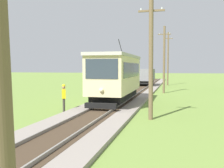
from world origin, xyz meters
The scene contains 6 objects.
red_tram centered at (0.00, 17.76, 2.19)m, with size 2.60×8.54×4.79m.
freight_car centered at (0.00, 37.10, 1.56)m, with size 2.40×5.20×2.31m.
utility_pole_near_tram centered at (3.16, 12.42, 3.43)m, with size 1.40×0.51×6.66m.
utility_pole_mid centered at (3.16, 27.56, 3.79)m, with size 1.40×0.26×7.38m.
utility_pole_far centered at (3.16, 40.64, 4.33)m, with size 1.40×0.45×8.46m.
track_worker centered at (-2.55, 13.78, 0.98)m, with size 0.38×0.45×1.78m.
Camera 1 is at (4.49, -1.55, 2.86)m, focal length 41.39 mm.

